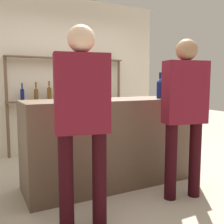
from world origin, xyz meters
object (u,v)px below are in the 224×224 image
object	(u,v)px
counter_bottle_2	(88,89)
ice_bucket	(87,90)
counter_bottle_1	(160,88)
customer_left	(82,112)
wine_glass	(69,91)
counter_bottle_0	(75,88)
customer_right	(185,107)

from	to	relation	value
counter_bottle_2	ice_bucket	distance (m)	0.27
counter_bottle_1	customer_left	distance (m)	1.50
wine_glass	customer_left	bearing A→B (deg)	-101.76
counter_bottle_0	customer_left	size ratio (longest dim) A/B	0.22
customer_left	ice_bucket	bearing A→B (deg)	-12.66
counter_bottle_0	counter_bottle_1	world-z (taller)	counter_bottle_0
counter_bottle_0	counter_bottle_1	size ratio (longest dim) A/B	1.13
counter_bottle_0	counter_bottle_1	bearing A→B (deg)	-3.05
wine_glass	customer_right	bearing A→B (deg)	-45.10
wine_glass	customer_right	size ratio (longest dim) A/B	0.08
customer_left	customer_right	bearing A→B (deg)	-76.02
wine_glass	customer_right	world-z (taller)	customer_right
counter_bottle_0	ice_bucket	xyz separation A→B (m)	(0.21, 0.19, -0.03)
counter_bottle_1	customer_left	size ratio (longest dim) A/B	0.19
counter_bottle_0	customer_left	xyz separation A→B (m)	(-0.20, -0.74, -0.19)
wine_glass	ice_bucket	size ratio (longest dim) A/B	0.61
ice_bucket	counter_bottle_2	bearing A→B (deg)	-108.10
ice_bucket	customer_right	bearing A→B (deg)	-47.94
counter_bottle_0	customer_right	xyz separation A→B (m)	(0.99, -0.68, -0.20)
counter_bottle_0	wine_glass	bearing A→B (deg)	87.00
counter_bottle_1	counter_bottle_2	distance (m)	1.00
customer_left	customer_right	size ratio (longest dim) A/B	1.01
counter_bottle_2	ice_bucket	xyz separation A→B (m)	(0.08, 0.25, -0.01)
counter_bottle_1	customer_right	world-z (taller)	customer_right
counter_bottle_0	wine_glass	size ratio (longest dim) A/B	2.66
counter_bottle_1	ice_bucket	size ratio (longest dim) A/B	1.44
counter_bottle_1	wine_glass	xyz separation A→B (m)	(-1.11, 0.36, -0.03)
counter_bottle_0	counter_bottle_2	bearing A→B (deg)	-27.95
counter_bottle_0	customer_right	size ratio (longest dim) A/B	0.22
counter_bottle_2	wine_glass	xyz separation A→B (m)	(-0.11, 0.36, -0.02)
counter_bottle_1	wine_glass	size ratio (longest dim) A/B	2.36
counter_bottle_0	wine_glass	distance (m)	0.30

